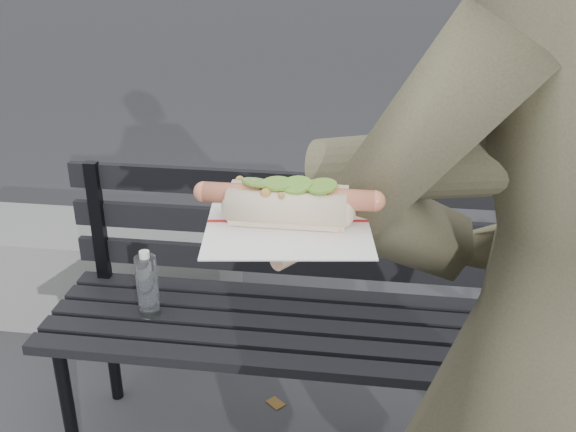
{
  "coord_description": "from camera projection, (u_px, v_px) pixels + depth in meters",
  "views": [
    {
      "loc": [
        0.13,
        -0.73,
        1.58
      ],
      "look_at": [
        0.03,
        -0.02,
        1.26
      ],
      "focal_mm": 42.0,
      "sensor_mm": 36.0,
      "label": 1
    }
  ],
  "objects": [
    {
      "name": "held_hotdog",
      "position": [
        451.0,
        175.0,
        0.82
      ],
      "size": [
        0.62,
        0.32,
        0.2
      ],
      "color": "#433F2D"
    },
    {
      "name": "concrete_block",
      "position": [
        93.0,
        271.0,
        2.83
      ],
      "size": [
        1.2,
        0.4,
        0.4
      ],
      "primitive_type": "cube",
      "color": "slate",
      "rests_on": "ground"
    },
    {
      "name": "person",
      "position": [
        564.0,
        381.0,
        0.98
      ],
      "size": [
        0.79,
        0.61,
        1.92
      ],
      "primitive_type": "imported",
      "rotation": [
        0.0,
        0.0,
        3.39
      ],
      "color": "#433F2D",
      "rests_on": "ground"
    },
    {
      "name": "park_bench",
      "position": [
        298.0,
        298.0,
        2.01
      ],
      "size": [
        1.5,
        0.44,
        0.88
      ],
      "color": "black",
      "rests_on": "ground"
    }
  ]
}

